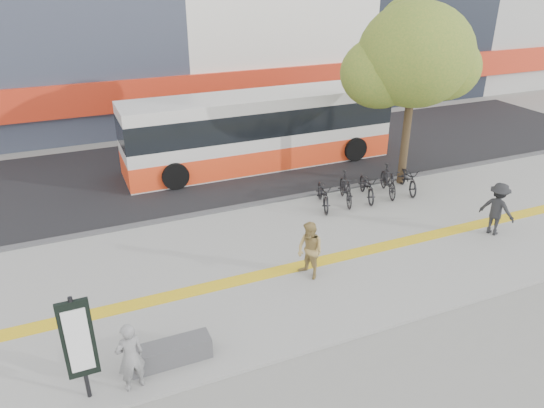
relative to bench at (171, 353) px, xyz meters
name	(u,v)px	position (x,y,z in m)	size (l,w,h in m)	color
ground	(268,301)	(2.60, 1.20, -0.30)	(120.00, 120.00, 0.00)	slate
sidewalk	(246,269)	(2.60, 2.70, -0.27)	(40.00, 7.00, 0.08)	slate
tactile_strip	(253,277)	(2.60, 2.20, -0.22)	(40.00, 0.45, 0.01)	gold
street	(178,172)	(2.60, 10.20, -0.28)	(40.00, 8.00, 0.06)	black
curb	(208,213)	(2.60, 6.20, -0.23)	(40.00, 0.25, 0.14)	#3E3E41
bench	(171,353)	(0.00, 0.00, 0.00)	(1.60, 0.45, 0.45)	#3E3E41
signboard	(79,341)	(-1.60, -0.31, 1.06)	(0.55, 0.10, 2.20)	black
street_tree	(412,57)	(9.78, 6.02, 4.21)	(4.40, 3.80, 6.31)	#3A2B1A
bus	(260,132)	(5.82, 9.70, 1.07)	(10.50, 2.49, 2.80)	beige
bicycle_row	(367,185)	(7.89, 5.20, 0.25)	(4.46, 1.86, 1.02)	black
seated_woman	(130,357)	(-0.80, -0.40, 0.50)	(0.53, 0.35, 1.45)	black
pedestrian_tan	(310,251)	(3.93, 1.68, 0.53)	(0.73, 0.57, 1.51)	#9C8248
pedestrian_dark	(497,209)	(9.97, 1.62, 0.57)	(1.03, 0.59, 1.59)	black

